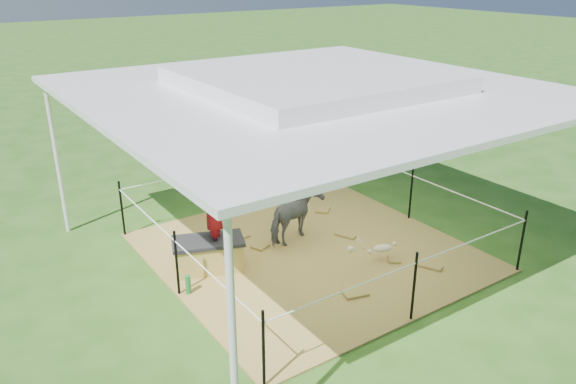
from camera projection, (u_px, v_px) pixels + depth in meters
ground at (309, 252)px, 9.04m from camera, size 90.00×90.00×0.00m
hay_patch at (309, 252)px, 9.03m from camera, size 4.60×4.60×0.03m
canopy_tent at (312, 86)px, 8.02m from camera, size 6.30×6.30×2.90m
rope_fence at (309, 216)px, 8.79m from camera, size 4.54×4.54×1.00m
straw_bale at (209, 256)px, 8.41m from camera, size 1.10×0.81×0.44m
dark_cloth at (208, 241)px, 8.32m from camera, size 1.18×0.88×0.05m
woman at (212, 205)px, 8.16m from camera, size 0.42×0.50×1.19m
green_bottle at (188, 285)px, 7.81m from camera, size 0.10×0.10×0.27m
pony at (296, 216)px, 9.21m from camera, size 1.15×0.81×0.89m
pink_hat at (296, 187)px, 9.02m from camera, size 0.28×0.28×0.13m
foal at (383, 247)px, 8.65m from camera, size 0.96×0.74×0.47m
trash_barrel at (275, 116)px, 15.45m from camera, size 0.67×0.67×0.87m
picnic_table_near at (179, 113)px, 15.87m from camera, size 2.17×1.75×0.80m
picnic_table_far at (254, 92)px, 18.74m from camera, size 1.87×1.50×0.70m
distant_person at (236, 105)px, 15.94m from camera, size 0.70×0.61×1.22m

